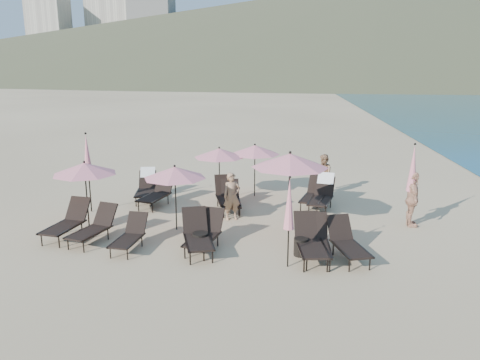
# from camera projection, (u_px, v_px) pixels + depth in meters

# --- Properties ---
(ground) EXTENTS (800.00, 800.00, 0.00)m
(ground) POSITION_uv_depth(u_px,v_px,m) (243.00, 249.00, 13.00)
(ground) COLOR #D6BA8C
(ground) RESTS_ON ground
(volcanic_headland) EXTENTS (690.00, 690.00, 55.00)m
(volcanic_headland) POSITION_uv_depth(u_px,v_px,m) (398.00, 30.00, 292.83)
(volcanic_headland) COLOR brown
(volcanic_headland) RESTS_ON ground
(hotel_skyline) EXTENTS (109.00, 82.00, 55.00)m
(hotel_skyline) POSITION_uv_depth(u_px,v_px,m) (126.00, 32.00, 277.81)
(hotel_skyline) COLOR beige
(hotel_skyline) RESTS_ON ground
(lounger_0) EXTENTS (0.97, 1.88, 1.03)m
(lounger_0) POSITION_uv_depth(u_px,v_px,m) (67.00, 221.00, 13.79)
(lounger_0) COLOR black
(lounger_0) RESTS_ON ground
(lounger_1) EXTENTS (1.11, 1.81, 0.98)m
(lounger_1) POSITION_uv_depth(u_px,v_px,m) (94.00, 226.00, 13.42)
(lounger_1) COLOR black
(lounger_1) RESTS_ON ground
(lounger_2) EXTENTS (1.20, 1.95, 1.05)m
(lounger_2) POSITION_uv_depth(u_px,v_px,m) (197.00, 234.00, 12.69)
(lounger_2) COLOR black
(lounger_2) RESTS_ON ground
(lounger_3) EXTENTS (0.99, 1.82, 0.99)m
(lounger_3) POSITION_uv_depth(u_px,v_px,m) (205.00, 233.00, 12.89)
(lounger_3) COLOR black
(lounger_3) RESTS_ON ground
(lounger_4) EXTENTS (0.71, 1.81, 1.04)m
(lounger_4) POSITION_uv_depth(u_px,v_px,m) (316.00, 241.00, 12.26)
(lounger_4) COLOR black
(lounger_4) RESTS_ON ground
(lounger_5) EXTENTS (0.91, 1.91, 1.06)m
(lounger_5) POSITION_uv_depth(u_px,v_px,m) (310.00, 240.00, 12.25)
(lounger_5) COLOR black
(lounger_5) RESTS_ON ground
(lounger_6) EXTENTS (0.92, 1.86, 1.11)m
(lounger_6) POSITION_uv_depth(u_px,v_px,m) (146.00, 186.00, 17.64)
(lounger_6) COLOR black
(lounger_6) RESTS_ON ground
(lounger_7) EXTENTS (1.11, 1.90, 1.03)m
(lounger_7) POSITION_uv_depth(u_px,v_px,m) (157.00, 193.00, 16.88)
(lounger_7) COLOR black
(lounger_7) RESTS_ON ground
(lounger_8) EXTENTS (0.90, 1.78, 0.98)m
(lounger_8) POSITION_uv_depth(u_px,v_px,m) (231.00, 198.00, 16.29)
(lounger_8) COLOR black
(lounger_8) RESTS_ON ground
(lounger_9) EXTENTS (1.15, 1.98, 1.07)m
(lounger_9) POSITION_uv_depth(u_px,v_px,m) (227.00, 195.00, 16.51)
(lounger_9) COLOR black
(lounger_9) RESTS_ON ground
(lounger_10) EXTENTS (1.15, 1.94, 1.05)m
(lounger_10) POSITION_uv_depth(u_px,v_px,m) (314.00, 194.00, 16.74)
(lounger_10) COLOR black
(lounger_10) RESTS_ON ground
(lounger_11) EXTENTS (1.11, 1.96, 1.16)m
(lounger_11) POSITION_uv_depth(u_px,v_px,m) (322.00, 193.00, 16.54)
(lounger_11) COLOR black
(lounger_11) RESTS_ON ground
(lounger_12) EXTENTS (0.74, 1.59, 0.88)m
(lounger_12) POSITION_uv_depth(u_px,v_px,m) (130.00, 235.00, 12.88)
(lounger_12) COLOR black
(lounger_12) RESTS_ON ground
(lounger_13) EXTENTS (1.10, 1.83, 0.99)m
(lounger_13) POSITION_uv_depth(u_px,v_px,m) (347.00, 242.00, 12.24)
(lounger_13) COLOR black
(lounger_13) RESTS_ON ground
(umbrella_open_0) EXTENTS (1.97, 1.97, 2.11)m
(umbrella_open_0) POSITION_uv_depth(u_px,v_px,m) (85.00, 169.00, 14.37)
(umbrella_open_0) COLOR black
(umbrella_open_0) RESTS_ON ground
(umbrella_open_1) EXTENTS (1.91, 1.91, 2.05)m
(umbrella_open_1) POSITION_uv_depth(u_px,v_px,m) (175.00, 172.00, 14.09)
(umbrella_open_1) COLOR black
(umbrella_open_1) RESTS_ON ground
(umbrella_open_2) EXTENTS (2.32, 2.32, 2.50)m
(umbrella_open_2) POSITION_uv_depth(u_px,v_px,m) (290.00, 161.00, 13.87)
(umbrella_open_2) COLOR black
(umbrella_open_2) RESTS_ON ground
(umbrella_open_3) EXTENTS (1.89, 1.89, 2.03)m
(umbrella_open_3) POSITION_uv_depth(u_px,v_px,m) (219.00, 153.00, 17.33)
(umbrella_open_3) COLOR black
(umbrella_open_3) RESTS_ON ground
(umbrella_open_4) EXTENTS (1.92, 1.92, 2.07)m
(umbrella_open_4) POSITION_uv_depth(u_px,v_px,m) (255.00, 150.00, 17.77)
(umbrella_open_4) COLOR black
(umbrella_open_4) RESTS_ON ground
(umbrella_closed_0) EXTENTS (0.28, 0.28, 2.36)m
(umbrella_closed_0) POSITION_uv_depth(u_px,v_px,m) (289.00, 204.00, 11.45)
(umbrella_closed_0) COLOR black
(umbrella_closed_0) RESTS_ON ground
(umbrella_closed_1) EXTENTS (0.31, 0.31, 2.66)m
(umbrella_closed_1) POSITION_uv_depth(u_px,v_px,m) (413.00, 169.00, 14.41)
(umbrella_closed_1) COLOR black
(umbrella_closed_1) RESTS_ON ground
(umbrella_closed_2) EXTENTS (0.32, 0.32, 2.78)m
(umbrella_closed_2) POSITION_uv_depth(u_px,v_px,m) (87.00, 157.00, 15.84)
(umbrella_closed_2) COLOR black
(umbrella_closed_2) RESTS_ON ground
(side_table_0) EXTENTS (0.44, 0.44, 0.48)m
(side_table_0) POSITION_uv_depth(u_px,v_px,m) (200.00, 241.00, 12.90)
(side_table_0) COLOR black
(side_table_0) RESTS_ON ground
(side_table_1) EXTENTS (0.37, 0.37, 0.48)m
(side_table_1) POSITION_uv_depth(u_px,v_px,m) (301.00, 247.00, 12.48)
(side_table_1) COLOR black
(side_table_1) RESTS_ON ground
(beachgoer_a) EXTENTS (0.68, 0.57, 1.58)m
(beachgoer_a) POSITION_uv_depth(u_px,v_px,m) (232.00, 196.00, 15.29)
(beachgoer_a) COLOR #9E7655
(beachgoer_a) RESTS_ON ground
(beachgoer_b) EXTENTS (0.68, 0.83, 1.61)m
(beachgoer_b) POSITION_uv_depth(u_px,v_px,m) (323.00, 175.00, 18.23)
(beachgoer_b) COLOR #A67955
(beachgoer_b) RESTS_ON ground
(beachgoer_c) EXTENTS (0.47, 1.05, 1.76)m
(beachgoer_c) POSITION_uv_depth(u_px,v_px,m) (412.00, 199.00, 14.62)
(beachgoer_c) COLOR tan
(beachgoer_c) RESTS_ON ground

